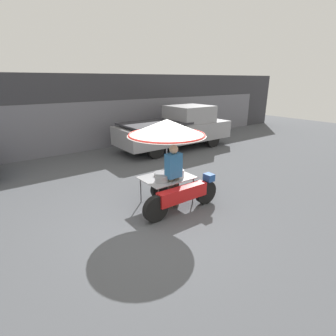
{
  "coord_description": "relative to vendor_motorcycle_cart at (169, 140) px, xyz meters",
  "views": [
    {
      "loc": [
        -3.08,
        -4.54,
        3.0
      ],
      "look_at": [
        0.54,
        0.35,
        0.95
      ],
      "focal_mm": 28.0,
      "sensor_mm": 36.0,
      "label": 1
    }
  ],
  "objects": [
    {
      "name": "vendor_motorcycle_cart",
      "position": [
        0.0,
        0.0,
        0.0
      ],
      "size": [
        2.13,
        1.88,
        2.13
      ],
      "color": "black",
      "rests_on": "ground"
    },
    {
      "name": "pickup_truck",
      "position": [
        3.72,
        4.38,
        -0.74
      ],
      "size": [
        5.33,
        1.96,
        1.88
      ],
      "color": "black",
      "rests_on": "ground"
    },
    {
      "name": "ground_plane",
      "position": [
        -0.55,
        -0.33,
        -1.65
      ],
      "size": [
        36.0,
        36.0,
        0.0
      ],
      "primitive_type": "plane",
      "color": "#4C4F54"
    },
    {
      "name": "vendor_person",
      "position": [
        -0.02,
        -0.22,
        -0.77
      ],
      "size": [
        0.38,
        0.22,
        1.58
      ],
      "color": "#4C473D",
      "rests_on": "ground"
    },
    {
      "name": "shopfront_building",
      "position": [
        -0.55,
        7.33,
        -0.04
      ],
      "size": [
        28.0,
        2.06,
        3.24
      ],
      "color": "#38383D",
      "rests_on": "ground"
    }
  ]
}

